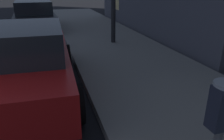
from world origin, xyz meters
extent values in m
cube|color=black|center=(4.33, -0.86, 1.42)|extent=(0.01, 0.08, 0.11)
cube|color=maroon|center=(2.85, 2.58, 0.57)|extent=(1.85, 4.14, 0.64)
cube|color=#1E2328|center=(2.84, 2.39, 1.15)|extent=(1.57, 1.93, 0.56)
cylinder|color=black|center=(3.76, 3.81, 0.33)|extent=(0.24, 0.67, 0.66)
cylinder|color=black|center=(3.67, 1.28, 0.33)|extent=(0.24, 0.67, 0.66)
cube|color=black|center=(2.85, 9.49, 0.57)|extent=(1.99, 4.26, 0.64)
cube|color=#1E2328|center=(2.86, 9.30, 1.15)|extent=(1.67, 2.33, 0.56)
cylinder|color=black|center=(1.89, 10.73, 0.33)|extent=(0.26, 0.67, 0.66)
cylinder|color=black|center=(3.66, 10.83, 0.33)|extent=(0.26, 0.67, 0.66)
cylinder|color=black|center=(2.04, 8.15, 0.33)|extent=(0.26, 0.67, 0.66)
cylinder|color=black|center=(3.81, 8.24, 0.33)|extent=(0.26, 0.67, 0.66)
camera|label=1|loc=(3.34, -1.83, 2.11)|focal=35.23mm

